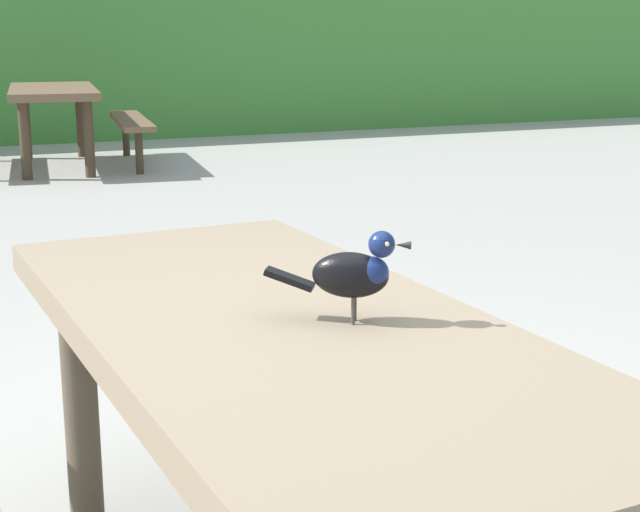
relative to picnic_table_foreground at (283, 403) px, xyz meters
name	(u,v)px	position (x,y,z in m)	size (l,w,h in m)	color
picnic_table_foreground	(283,403)	(0.00, 0.00, 0.00)	(1.77, 1.84, 0.74)	#84725B
bird_grackle	(356,272)	(0.12, -0.09, 0.29)	(0.25, 0.18, 0.18)	black
picnic_table_mid_right	(54,108)	(0.60, 7.51, 0.00)	(1.87, 1.90, 0.74)	brown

